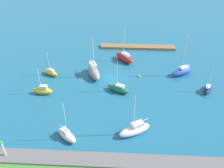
{
  "coord_description": "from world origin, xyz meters",
  "views": [
    {
      "loc": [
        -2.97,
        59.47,
        39.88
      ],
      "look_at": [
        0.0,
        5.17,
        1.5
      ],
      "focal_mm": 40.17,
      "sensor_mm": 36.0,
      "label": 1
    }
  ],
  "objects_px": {
    "sailboat_green_mid_basin": "(118,88)",
    "sailboat_red_near_pier": "(124,57)",
    "sailboat_white_outer_mooring": "(67,135)",
    "sailboat_navy_off_beacon": "(208,89)",
    "sailboat_yellow_by_breakwater": "(43,90)",
    "mooring_buoy_yellow": "(139,76)",
    "sailboat_gray_east_end": "(94,71)",
    "sailboat_blue_along_channel": "(182,71)",
    "harbor_beacon": "(3,147)",
    "sailboat_yellow_west_end": "(51,72)",
    "sailboat_white_inner_mooring": "(135,130)",
    "pier_dock": "(138,47)"
  },
  "relations": [
    {
      "from": "pier_dock",
      "to": "sailboat_yellow_west_end",
      "type": "relative_size",
      "value": 3.56
    },
    {
      "from": "sailboat_green_mid_basin",
      "to": "sailboat_gray_east_end",
      "type": "bearing_deg",
      "value": -18.29
    },
    {
      "from": "sailboat_white_inner_mooring",
      "to": "sailboat_green_mid_basin",
      "type": "height_order",
      "value": "sailboat_white_inner_mooring"
    },
    {
      "from": "sailboat_yellow_west_end",
      "to": "sailboat_yellow_by_breakwater",
      "type": "height_order",
      "value": "sailboat_yellow_by_breakwater"
    },
    {
      "from": "sailboat_yellow_by_breakwater",
      "to": "sailboat_white_inner_mooring",
      "type": "bearing_deg",
      "value": 154.22
    },
    {
      "from": "sailboat_green_mid_basin",
      "to": "mooring_buoy_yellow",
      "type": "xyz_separation_m",
      "value": [
        -5.79,
        -7.21,
        -0.7
      ]
    },
    {
      "from": "sailboat_green_mid_basin",
      "to": "sailboat_blue_along_channel",
      "type": "bearing_deg",
      "value": -127.28
    },
    {
      "from": "sailboat_red_near_pier",
      "to": "mooring_buoy_yellow",
      "type": "xyz_separation_m",
      "value": [
        -4.46,
        9.03,
        -0.97
      ]
    },
    {
      "from": "sailboat_green_mid_basin",
      "to": "mooring_buoy_yellow",
      "type": "bearing_deg",
      "value": -102.72
    },
    {
      "from": "sailboat_red_near_pier",
      "to": "mooring_buoy_yellow",
      "type": "height_order",
      "value": "sailboat_red_near_pier"
    },
    {
      "from": "sailboat_navy_off_beacon",
      "to": "sailboat_white_inner_mooring",
      "type": "bearing_deg",
      "value": 153.54
    },
    {
      "from": "sailboat_white_outer_mooring",
      "to": "sailboat_red_near_pier",
      "type": "bearing_deg",
      "value": 112.14
    },
    {
      "from": "pier_dock",
      "to": "sailboat_gray_east_end",
      "type": "distance_m",
      "value": 22.71
    },
    {
      "from": "sailboat_navy_off_beacon",
      "to": "sailboat_red_near_pier",
      "type": "height_order",
      "value": "sailboat_red_near_pier"
    },
    {
      "from": "sailboat_white_outer_mooring",
      "to": "sailboat_green_mid_basin",
      "type": "bearing_deg",
      "value": 100.31
    },
    {
      "from": "mooring_buoy_yellow",
      "to": "sailboat_yellow_by_breakwater",
      "type": "bearing_deg",
      "value": 20.01
    },
    {
      "from": "pier_dock",
      "to": "sailboat_yellow_by_breakwater",
      "type": "relative_size",
      "value": 3.3
    },
    {
      "from": "pier_dock",
      "to": "mooring_buoy_yellow",
      "type": "distance_m",
      "value": 18.36
    },
    {
      "from": "sailboat_red_near_pier",
      "to": "mooring_buoy_yellow",
      "type": "distance_m",
      "value": 10.12
    },
    {
      "from": "sailboat_white_inner_mooring",
      "to": "pier_dock",
      "type": "bearing_deg",
      "value": -120.65
    },
    {
      "from": "pier_dock",
      "to": "harbor_beacon",
      "type": "height_order",
      "value": "harbor_beacon"
    },
    {
      "from": "sailboat_white_outer_mooring",
      "to": "sailboat_navy_off_beacon",
      "type": "bearing_deg",
      "value": 69.8
    },
    {
      "from": "sailboat_yellow_by_breakwater",
      "to": "sailboat_white_outer_mooring",
      "type": "distance_m",
      "value": 17.68
    },
    {
      "from": "sailboat_navy_off_beacon",
      "to": "mooring_buoy_yellow",
      "type": "relative_size",
      "value": 12.54
    },
    {
      "from": "sailboat_blue_along_channel",
      "to": "sailboat_yellow_by_breakwater",
      "type": "bearing_deg",
      "value": -12.01
    },
    {
      "from": "sailboat_gray_east_end",
      "to": "sailboat_yellow_by_breakwater",
      "type": "distance_m",
      "value": 15.34
    },
    {
      "from": "sailboat_red_near_pier",
      "to": "sailboat_white_outer_mooring",
      "type": "distance_m",
      "value": 35.21
    },
    {
      "from": "sailboat_green_mid_basin",
      "to": "sailboat_red_near_pier",
      "type": "distance_m",
      "value": 16.3
    },
    {
      "from": "sailboat_blue_along_channel",
      "to": "sailboat_white_outer_mooring",
      "type": "distance_m",
      "value": 38.53
    },
    {
      "from": "sailboat_red_near_pier",
      "to": "sailboat_yellow_by_breakwater",
      "type": "xyz_separation_m",
      "value": [
        20.92,
        18.27,
        -0.21
      ]
    },
    {
      "from": "harbor_beacon",
      "to": "sailboat_navy_off_beacon",
      "type": "xyz_separation_m",
      "value": [
        -44.08,
        -24.56,
        -2.84
      ]
    },
    {
      "from": "sailboat_yellow_by_breakwater",
      "to": "harbor_beacon",
      "type": "bearing_deg",
      "value": 90.23
    },
    {
      "from": "sailboat_white_outer_mooring",
      "to": "sailboat_white_inner_mooring",
      "type": "bearing_deg",
      "value": 49.68
    },
    {
      "from": "sailboat_navy_off_beacon",
      "to": "sailboat_yellow_west_end",
      "type": "bearing_deg",
      "value": 106.26
    },
    {
      "from": "sailboat_white_inner_mooring",
      "to": "sailboat_navy_off_beacon",
      "type": "xyz_separation_m",
      "value": [
        -19.5,
        -16.23,
        -0.33
      ]
    },
    {
      "from": "sailboat_green_mid_basin",
      "to": "sailboat_red_near_pier",
      "type": "relative_size",
      "value": 0.8
    },
    {
      "from": "sailboat_blue_along_channel",
      "to": "sailboat_red_near_pier",
      "type": "height_order",
      "value": "sailboat_blue_along_channel"
    },
    {
      "from": "harbor_beacon",
      "to": "sailboat_green_mid_basin",
      "type": "height_order",
      "value": "sailboat_green_mid_basin"
    },
    {
      "from": "sailboat_white_outer_mooring",
      "to": "mooring_buoy_yellow",
      "type": "bearing_deg",
      "value": 97.83
    },
    {
      "from": "sailboat_navy_off_beacon",
      "to": "sailboat_blue_along_channel",
      "type": "xyz_separation_m",
      "value": [
        5.41,
        -7.79,
        0.28
      ]
    },
    {
      "from": "sailboat_yellow_west_end",
      "to": "sailboat_green_mid_basin",
      "type": "bearing_deg",
      "value": -169.57
    },
    {
      "from": "sailboat_navy_off_beacon",
      "to": "sailboat_yellow_by_breakwater",
      "type": "distance_m",
      "value": 43.24
    },
    {
      "from": "pier_dock",
      "to": "sailboat_yellow_west_end",
      "type": "xyz_separation_m",
      "value": [
        25.79,
        18.53,
        0.46
      ]
    },
    {
      "from": "sailboat_yellow_west_end",
      "to": "sailboat_navy_off_beacon",
      "type": "xyz_separation_m",
      "value": [
        -43.39,
        5.73,
        0.02
      ]
    },
    {
      "from": "sailboat_white_inner_mooring",
      "to": "mooring_buoy_yellow",
      "type": "bearing_deg",
      "value": -122.55
    },
    {
      "from": "sailboat_blue_along_channel",
      "to": "sailboat_red_near_pier",
      "type": "xyz_separation_m",
      "value": [
        16.77,
        -7.15,
        0.1
      ]
    },
    {
      "from": "sailboat_green_mid_basin",
      "to": "sailboat_yellow_by_breakwater",
      "type": "bearing_deg",
      "value": 31.97
    },
    {
      "from": "sailboat_gray_east_end",
      "to": "mooring_buoy_yellow",
      "type": "distance_m",
      "value": 13.14
    },
    {
      "from": "sailboat_gray_east_end",
      "to": "sailboat_yellow_by_breakwater",
      "type": "relative_size",
      "value": 1.52
    },
    {
      "from": "sailboat_navy_off_beacon",
      "to": "sailboat_yellow_by_breakwater",
      "type": "relative_size",
      "value": 0.97
    }
  ]
}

